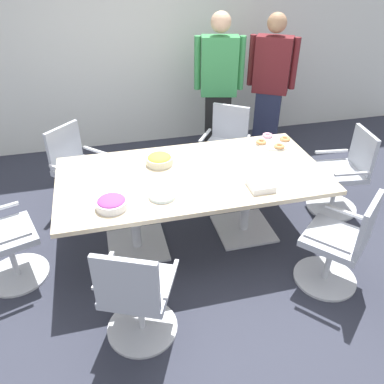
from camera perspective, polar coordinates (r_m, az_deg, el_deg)
ground_plane at (r=3.98m, az=-0.00°, el=-6.71°), size 10.00×10.00×0.01m
back_wall at (r=5.54m, az=-6.44°, el=20.96°), size 8.00×0.10×2.80m
conference_table at (r=3.61m, az=-0.00°, el=1.00°), size 2.40×1.20×0.75m
office_chair_0 at (r=2.89m, az=-8.05°, el=-14.93°), size 0.71×0.71×0.91m
office_chair_1 at (r=3.48m, az=20.65°, el=-7.39°), size 0.76×0.76×0.91m
office_chair_2 at (r=4.48m, az=21.06°, el=2.17°), size 0.60×0.60×0.91m
office_chair_3 at (r=4.73m, az=4.89°, el=6.10°), size 0.75×0.75×0.91m
office_chair_4 at (r=4.41m, az=-16.08°, el=2.65°), size 0.76×0.76×0.91m
office_chair_5 at (r=3.66m, az=-26.11°, el=-6.63°), size 0.68×0.68×0.91m
person_standing_0 at (r=5.06m, az=3.88°, el=14.94°), size 0.61×0.32×1.85m
person_standing_1 at (r=5.30m, az=11.29°, el=14.98°), size 0.56×0.42×1.82m
snack_bowl_candy_mix at (r=3.14m, az=-11.62°, el=-1.54°), size 0.25×0.25×0.09m
snack_bowl_chips_yellow at (r=3.69m, az=-4.75°, el=4.74°), size 0.25×0.25×0.10m
donut_platter at (r=4.18m, az=11.73°, el=7.19°), size 0.38×0.38×0.04m
plate_stack at (r=3.23m, az=-4.34°, el=-0.47°), size 0.22×0.22×0.03m
napkin_pile at (r=3.37m, az=9.97°, el=0.95°), size 0.20×0.20×0.06m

